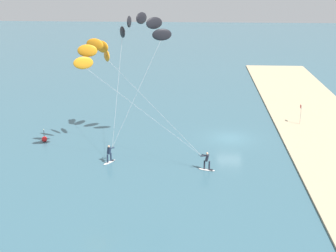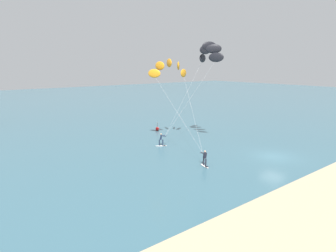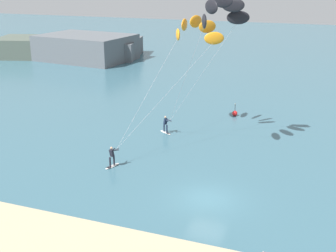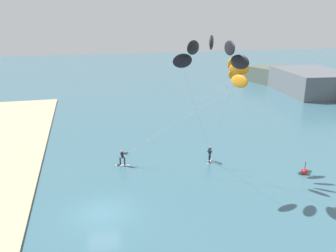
% 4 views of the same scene
% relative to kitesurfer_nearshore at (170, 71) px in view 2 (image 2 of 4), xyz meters
% --- Properties ---
extents(ground_plane, '(240.00, 240.00, 0.00)m').
position_rel_kitesurfer_nearshore_xyz_m(ground_plane, '(5.09, -12.36, -9.34)').
color(ground_plane, '#386070').
extents(kitesurfer_nearshore, '(6.66, 12.50, 10.94)m').
position_rel_kitesurfer_nearshore_xyz_m(kitesurfer_nearshore, '(0.00, 0.00, 0.00)').
color(kitesurfer_nearshore, white).
rests_on(kitesurfer_nearshore, ground).
extents(kitesurfer_mid_water, '(8.24, 5.97, 12.98)m').
position_rel_kitesurfer_nearshore_xyz_m(kitesurfer_mid_water, '(3.24, -3.33, 1.94)').
color(kitesurfer_mid_water, white).
rests_on(kitesurfer_mid_water, ground).
extents(marker_buoy, '(0.56, 0.56, 1.38)m').
position_rel_kitesurfer_nearshore_xyz_m(marker_buoy, '(2.79, 6.73, -9.04)').
color(marker_buoy, red).
rests_on(marker_buoy, ground).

